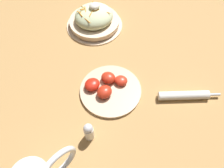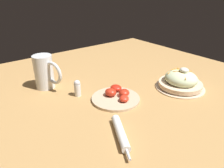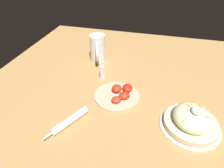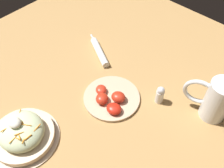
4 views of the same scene
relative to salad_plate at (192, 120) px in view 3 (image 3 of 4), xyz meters
name	(u,v)px [view 3 (image 3 of 4)]	position (x,y,z in m)	size (l,w,h in m)	color
ground_plane	(133,96)	(-0.12, -0.23, -0.03)	(1.43, 1.43, 0.00)	#B2844C
salad_plate	(192,120)	(0.00, 0.00, 0.00)	(0.21, 0.21, 0.10)	beige
beer_mug	(98,49)	(-0.37, -0.47, 0.04)	(0.15, 0.08, 0.15)	white
napkin_roll	(70,121)	(0.09, -0.43, -0.02)	(0.18, 0.10, 0.03)	white
tomato_plate	(118,94)	(-0.10, -0.29, -0.02)	(0.19, 0.19, 0.04)	#D1B28E
salt_shaker	(102,71)	(-0.22, -0.40, 0.00)	(0.03, 0.03, 0.07)	white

